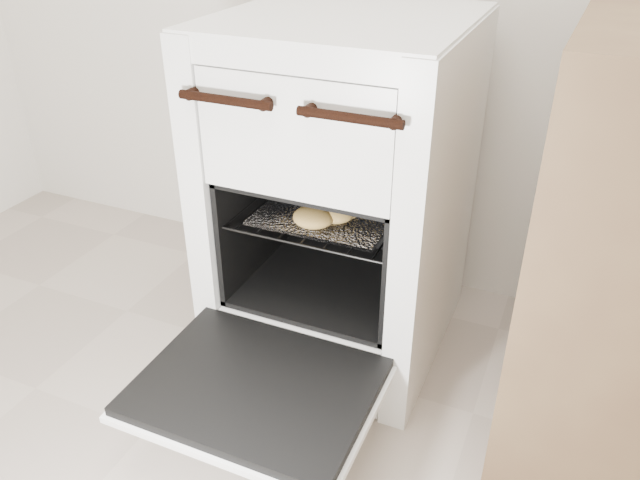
# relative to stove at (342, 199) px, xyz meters

# --- Properties ---
(stove) EXTENTS (0.54, 0.60, 0.83)m
(stove) POSITION_rel_stove_xyz_m (0.00, 0.00, 0.00)
(stove) COLOR silver
(stove) RESTS_ON ground
(oven_door) EXTENTS (0.49, 0.38, 0.03)m
(oven_door) POSITION_rel_stove_xyz_m (0.00, -0.46, -0.22)
(oven_door) COLOR black
(oven_door) RESTS_ON stove
(oven_rack) EXTENTS (0.39, 0.38, 0.01)m
(oven_rack) POSITION_rel_stove_xyz_m (0.00, -0.06, 0.00)
(oven_rack) COLOR black
(oven_rack) RESTS_ON stove
(foil_sheet) EXTENTS (0.31, 0.27, 0.01)m
(foil_sheet) POSITION_rel_stove_xyz_m (0.00, -0.08, 0.01)
(foil_sheet) COLOR white
(foil_sheet) RESTS_ON oven_rack
(baked_rolls) EXTENTS (0.16, 0.21, 0.04)m
(baked_rolls) POSITION_rel_stove_xyz_m (0.02, -0.11, 0.03)
(baked_rolls) COLOR tan
(baked_rolls) RESTS_ON foil_sheet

